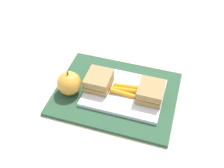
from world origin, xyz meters
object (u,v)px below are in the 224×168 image
object	(u,v)px
sandwich_half_right	(99,81)
apple	(69,83)
food_tray	(124,93)
carrot_sticks_bundle	(124,90)
sandwich_half_left	(151,92)

from	to	relation	value
sandwich_half_right	apple	distance (m)	0.09
food_tray	carrot_sticks_bundle	world-z (taller)	carrot_sticks_bundle
sandwich_half_right	carrot_sticks_bundle	bearing A→B (deg)	-179.79
sandwich_half_right	apple	xyz separation A→B (m)	(0.08, 0.04, 0.00)
food_tray	carrot_sticks_bundle	bearing A→B (deg)	-58.54
sandwich_half_left	apple	xyz separation A→B (m)	(0.24, 0.04, 0.00)
sandwich_half_left	food_tray	bearing A→B (deg)	0.00
sandwich_half_left	carrot_sticks_bundle	size ratio (longest dim) A/B	1.02
apple	sandwich_half_right	bearing A→B (deg)	-154.63
sandwich_half_right	apple	size ratio (longest dim) A/B	0.97
sandwich_half_left	carrot_sticks_bundle	bearing A→B (deg)	-0.21
sandwich_half_right	food_tray	bearing A→B (deg)	180.00
sandwich_half_right	sandwich_half_left	bearing A→B (deg)	180.00
carrot_sticks_bundle	apple	distance (m)	0.16
carrot_sticks_bundle	apple	xyz separation A→B (m)	(0.16, 0.04, 0.02)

